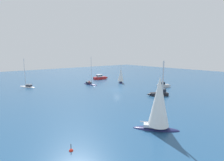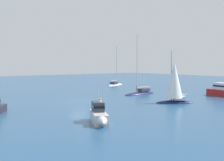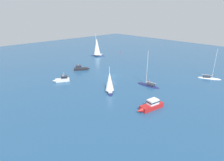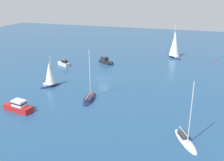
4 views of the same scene
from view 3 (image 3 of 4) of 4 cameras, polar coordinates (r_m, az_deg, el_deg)
name	(u,v)px [view 3 (image 3 of 4)]	position (r m, az deg, el deg)	size (l,w,h in m)	color
ground_plane	(113,76)	(61.75, 0.16, 1.35)	(167.95, 167.95, 0.00)	navy
sloop	(209,78)	(66.91, 27.27, 0.68)	(4.47, 6.79, 9.89)	white
ketch	(97,48)	(88.79, -4.54, 9.84)	(5.73, 6.39, 10.72)	#191E4C
sloop_1	(148,85)	(54.83, 10.94, -1.42)	(2.67, 7.23, 10.41)	#191E4C
sloop_2	(110,84)	(48.64, -0.72, -0.93)	(4.07, 4.88, 7.28)	#191E4C
powerboat	(151,105)	(42.29, 11.68, -7.38)	(7.02, 2.87, 2.13)	#B21E1E
powerboat_1	(80,68)	(68.86, -9.51, 3.72)	(5.59, 4.20, 2.63)	black
motor_cruiser	(62,79)	(58.74, -14.88, 0.36)	(4.93, 3.23, 2.97)	silver
channel_buoy	(121,53)	(95.94, 2.65, 8.33)	(0.51, 0.51, 1.15)	red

